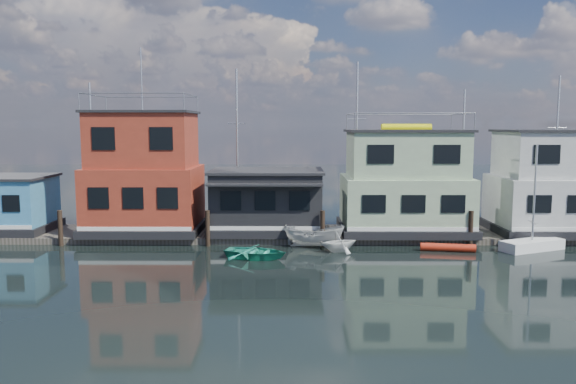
{
  "coord_description": "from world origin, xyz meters",
  "views": [
    {
      "loc": [
        1.12,
        -24.39,
        7.38
      ],
      "look_at": [
        0.88,
        12.0,
        3.0
      ],
      "focal_mm": 35.0,
      "sensor_mm": 36.0,
      "label": 1
    }
  ],
  "objects_px": {
    "dinghy_white": "(339,242)",
    "day_sailer": "(532,244)",
    "dinghy_teal": "(256,252)",
    "motorboat": "(314,236)",
    "red_kayak": "(448,247)",
    "houseboat_blue": "(1,204)",
    "houseboat_dark": "(267,201)",
    "houseboat_green": "(405,184)",
    "houseboat_white": "(559,184)",
    "houseboat_red": "(144,175)"
  },
  "relations": [
    {
      "from": "dinghy_teal",
      "to": "motorboat",
      "type": "bearing_deg",
      "value": -34.58
    },
    {
      "from": "dinghy_white",
      "to": "houseboat_dark",
      "type": "bearing_deg",
      "value": 22.56
    },
    {
      "from": "dinghy_white",
      "to": "houseboat_green",
      "type": "bearing_deg",
      "value": -70.23
    },
    {
      "from": "houseboat_red",
      "to": "day_sailer",
      "type": "height_order",
      "value": "houseboat_red"
    },
    {
      "from": "houseboat_dark",
      "to": "red_kayak",
      "type": "relative_size",
      "value": 2.35
    },
    {
      "from": "houseboat_red",
      "to": "houseboat_white",
      "type": "xyz_separation_m",
      "value": [
        27.0,
        0.0,
        -0.57
      ]
    },
    {
      "from": "houseboat_red",
      "to": "dinghy_white",
      "type": "xyz_separation_m",
      "value": [
        12.37,
        -4.29,
        -3.51
      ]
    },
    {
      "from": "houseboat_green",
      "to": "houseboat_white",
      "type": "bearing_deg",
      "value": -0.0
    },
    {
      "from": "motorboat",
      "to": "dinghy_white",
      "type": "relative_size",
      "value": 1.66
    },
    {
      "from": "dinghy_teal",
      "to": "day_sailer",
      "type": "xyz_separation_m",
      "value": [
        16.2,
        2.19,
        0.03
      ]
    },
    {
      "from": "houseboat_red",
      "to": "red_kayak",
      "type": "bearing_deg",
      "value": -12.39
    },
    {
      "from": "motorboat",
      "to": "red_kayak",
      "type": "relative_size",
      "value": 1.2
    },
    {
      "from": "houseboat_white",
      "to": "dinghy_white",
      "type": "height_order",
      "value": "houseboat_white"
    },
    {
      "from": "houseboat_red",
      "to": "houseboat_green",
      "type": "relative_size",
      "value": 1.41
    },
    {
      "from": "dinghy_white",
      "to": "day_sailer",
      "type": "relative_size",
      "value": 0.36
    },
    {
      "from": "houseboat_blue",
      "to": "dinghy_teal",
      "type": "relative_size",
      "value": 1.85
    },
    {
      "from": "houseboat_red",
      "to": "motorboat",
      "type": "bearing_deg",
      "value": -15.97
    },
    {
      "from": "dinghy_white",
      "to": "houseboat_red",
      "type": "bearing_deg",
      "value": 47.79
    },
    {
      "from": "houseboat_white",
      "to": "dinghy_white",
      "type": "relative_size",
      "value": 3.71
    },
    {
      "from": "houseboat_blue",
      "to": "motorboat",
      "type": "relative_size",
      "value": 1.7
    },
    {
      "from": "dinghy_teal",
      "to": "houseboat_blue",
      "type": "bearing_deg",
      "value": 85.81
    },
    {
      "from": "houseboat_green",
      "to": "dinghy_teal",
      "type": "height_order",
      "value": "houseboat_green"
    },
    {
      "from": "houseboat_red",
      "to": "houseboat_dark",
      "type": "distance_m",
      "value": 8.18
    },
    {
      "from": "houseboat_white",
      "to": "dinghy_teal",
      "type": "distance_m",
      "value": 20.52
    },
    {
      "from": "houseboat_dark",
      "to": "dinghy_white",
      "type": "distance_m",
      "value": 6.38
    },
    {
      "from": "houseboat_red",
      "to": "houseboat_white",
      "type": "relative_size",
      "value": 1.41
    },
    {
      "from": "dinghy_teal",
      "to": "red_kayak",
      "type": "distance_m",
      "value": 11.29
    },
    {
      "from": "houseboat_red",
      "to": "dinghy_teal",
      "type": "height_order",
      "value": "houseboat_red"
    },
    {
      "from": "houseboat_green",
      "to": "dinghy_teal",
      "type": "bearing_deg",
      "value": -147.52
    },
    {
      "from": "dinghy_teal",
      "to": "day_sailer",
      "type": "relative_size",
      "value": 0.56
    },
    {
      "from": "motorboat",
      "to": "dinghy_white",
      "type": "bearing_deg",
      "value": -112.15
    },
    {
      "from": "houseboat_dark",
      "to": "houseboat_white",
      "type": "distance_m",
      "value": 19.03
    },
    {
      "from": "houseboat_dark",
      "to": "red_kayak",
      "type": "xyz_separation_m",
      "value": [
        10.77,
        -4.11,
        -2.19
      ]
    },
    {
      "from": "day_sailer",
      "to": "motorboat",
      "type": "bearing_deg",
      "value": 153.12
    },
    {
      "from": "dinghy_teal",
      "to": "houseboat_dark",
      "type": "bearing_deg",
      "value": 11.45
    },
    {
      "from": "dinghy_teal",
      "to": "motorboat",
      "type": "xyz_separation_m",
      "value": [
        3.33,
        2.83,
        0.37
      ]
    },
    {
      "from": "houseboat_red",
      "to": "dinghy_teal",
      "type": "bearing_deg",
      "value": -38.02
    },
    {
      "from": "houseboat_blue",
      "to": "motorboat",
      "type": "bearing_deg",
      "value": -8.72
    },
    {
      "from": "houseboat_dark",
      "to": "red_kayak",
      "type": "bearing_deg",
      "value": -20.86
    },
    {
      "from": "houseboat_red",
      "to": "motorboat",
      "type": "relative_size",
      "value": 3.15
    },
    {
      "from": "houseboat_dark",
      "to": "houseboat_blue",
      "type": "bearing_deg",
      "value": 179.94
    },
    {
      "from": "motorboat",
      "to": "day_sailer",
      "type": "distance_m",
      "value": 12.9
    },
    {
      "from": "houseboat_dark",
      "to": "dinghy_white",
      "type": "relative_size",
      "value": 3.27
    },
    {
      "from": "houseboat_green",
      "to": "day_sailer",
      "type": "bearing_deg",
      "value": -28.93
    },
    {
      "from": "red_kayak",
      "to": "day_sailer",
      "type": "relative_size",
      "value": 0.51
    },
    {
      "from": "houseboat_green",
      "to": "day_sailer",
      "type": "relative_size",
      "value": 1.35
    },
    {
      "from": "motorboat",
      "to": "houseboat_dark",
      "type": "bearing_deg",
      "value": 60.66
    },
    {
      "from": "motorboat",
      "to": "day_sailer",
      "type": "relative_size",
      "value": 0.6
    },
    {
      "from": "houseboat_red",
      "to": "dinghy_teal",
      "type": "xyz_separation_m",
      "value": [
        7.63,
        -5.97,
        -3.74
      ]
    },
    {
      "from": "houseboat_blue",
      "to": "day_sailer",
      "type": "xyz_separation_m",
      "value": [
        33.33,
        -3.78,
        -1.82
      ]
    }
  ]
}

